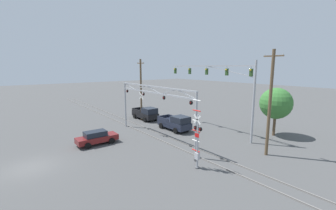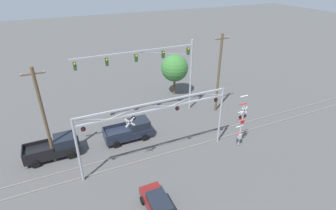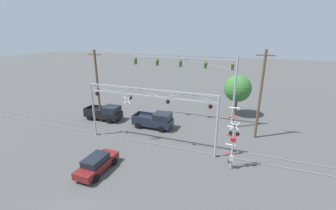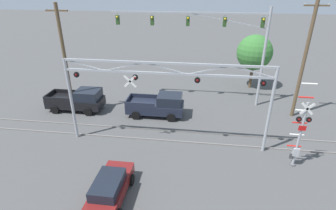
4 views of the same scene
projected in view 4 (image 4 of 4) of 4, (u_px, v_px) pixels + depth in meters
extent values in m
cube|color=gray|center=(167.00, 141.00, 19.42)|extent=(80.00, 0.08, 0.10)
cube|color=gray|center=(169.00, 131.00, 20.70)|extent=(80.00, 0.08, 0.10)
cylinder|color=#9EA0A5|center=(71.00, 100.00, 18.69)|extent=(0.20, 0.20, 6.12)
cylinder|color=#9EA0A5|center=(270.00, 112.00, 17.05)|extent=(0.20, 0.20, 6.12)
cube|color=#9EA0A5|center=(166.00, 73.00, 16.88)|extent=(13.88, 0.14, 0.14)
cube|color=#9EA0A5|center=(166.00, 63.00, 16.58)|extent=(13.88, 0.14, 0.14)
cube|color=#9EA0A5|center=(84.00, 65.00, 17.38)|extent=(2.75, 0.08, 0.76)
cube|color=#9EA0A5|center=(124.00, 67.00, 17.06)|extent=(2.75, 0.08, 0.76)
cube|color=#9EA0A5|center=(166.00, 68.00, 16.73)|extent=(2.75, 0.08, 0.76)
cube|color=#9EA0A5|center=(209.00, 70.00, 16.40)|extent=(2.75, 0.08, 0.76)
cube|color=#9EA0A5|center=(254.00, 72.00, 16.08)|extent=(2.75, 0.08, 0.76)
cylinder|color=black|center=(77.00, 75.00, 17.76)|extent=(0.38, 0.10, 0.38)
sphere|color=#590C0C|center=(76.00, 75.00, 17.70)|extent=(0.18, 0.18, 0.18)
cylinder|color=#9EA0A5|center=(76.00, 71.00, 17.66)|extent=(0.04, 0.04, 0.10)
cylinder|color=black|center=(135.00, 77.00, 17.28)|extent=(0.38, 0.10, 0.38)
sphere|color=#590C0C|center=(135.00, 78.00, 17.21)|extent=(0.18, 0.18, 0.18)
cylinder|color=#9EA0A5|center=(135.00, 74.00, 17.17)|extent=(0.04, 0.04, 0.10)
cylinder|color=black|center=(197.00, 80.00, 16.79)|extent=(0.38, 0.10, 0.38)
sphere|color=#590C0C|center=(197.00, 81.00, 16.72)|extent=(0.18, 0.18, 0.18)
cylinder|color=#9EA0A5|center=(198.00, 77.00, 16.68)|extent=(0.04, 0.04, 0.10)
cylinder|color=black|center=(263.00, 83.00, 16.30)|extent=(0.38, 0.10, 0.38)
sphere|color=#590C0C|center=(263.00, 84.00, 16.23)|extent=(0.18, 0.18, 0.18)
cylinder|color=#9EA0A5|center=(264.00, 80.00, 16.19)|extent=(0.04, 0.04, 0.10)
cube|color=white|center=(130.00, 81.00, 17.34)|extent=(0.88, 0.03, 0.88)
cube|color=white|center=(130.00, 81.00, 17.34)|extent=(0.88, 0.03, 0.88)
cylinder|color=black|center=(130.00, 81.00, 17.32)|extent=(0.04, 0.04, 0.02)
cylinder|color=#9EA0A5|center=(300.00, 136.00, 15.97)|extent=(0.16, 0.16, 4.46)
cylinder|color=#59595B|center=(292.00, 164.00, 16.90)|extent=(0.35, 0.35, 0.10)
cube|color=white|center=(307.00, 109.00, 15.06)|extent=(0.78, 0.03, 0.78)
cube|color=white|center=(307.00, 109.00, 15.06)|extent=(0.78, 0.03, 0.78)
cylinder|color=black|center=(308.00, 109.00, 15.03)|extent=(0.04, 0.04, 0.02)
cylinder|color=black|center=(299.00, 119.00, 15.51)|extent=(0.32, 0.09, 0.32)
sphere|color=#590C0C|center=(299.00, 120.00, 15.46)|extent=(0.16, 0.16, 0.16)
cylinder|color=black|center=(309.00, 120.00, 15.44)|extent=(0.32, 0.09, 0.32)
sphere|color=#590C0C|center=(309.00, 120.00, 15.39)|extent=(0.16, 0.16, 0.16)
cube|color=#9EA0A5|center=(304.00, 119.00, 15.48)|extent=(0.64, 0.06, 0.06)
cube|color=red|center=(302.00, 128.00, 15.63)|extent=(0.44, 0.02, 0.32)
cube|color=#B2B2B7|center=(296.00, 152.00, 16.47)|extent=(0.36, 0.28, 0.56)
cylinder|color=red|center=(294.00, 146.00, 16.32)|extent=(0.83, 0.09, 0.09)
cylinder|color=white|center=(297.00, 135.00, 15.96)|extent=(0.83, 0.09, 0.09)
cylinder|color=red|center=(300.00, 123.00, 15.60)|extent=(0.83, 0.09, 0.09)
cylinder|color=white|center=(303.00, 110.00, 15.25)|extent=(0.83, 0.09, 0.09)
cylinder|color=red|center=(306.00, 97.00, 14.89)|extent=(0.83, 0.09, 0.09)
cylinder|color=white|center=(309.00, 84.00, 14.53)|extent=(0.83, 0.09, 0.09)
cube|color=#3F3F42|center=(292.00, 156.00, 16.65)|extent=(0.24, 0.12, 0.36)
cylinder|color=#9EA0A5|center=(263.00, 60.00, 23.19)|extent=(0.24, 0.24, 8.90)
cube|color=#9EA0A5|center=(188.00, 13.00, 22.35)|extent=(13.56, 0.14, 0.14)
cube|color=#9EA0A5|center=(228.00, 21.00, 22.20)|extent=(6.79, 0.08, 1.28)
cylinder|color=#9EA0A5|center=(117.00, 13.00, 23.16)|extent=(0.04, 0.04, 0.30)
cube|color=#28471E|center=(118.00, 20.00, 23.40)|extent=(0.30, 0.26, 0.80)
sphere|color=yellow|center=(117.00, 17.00, 23.14)|extent=(0.18, 0.18, 0.18)
cylinder|color=#9EA0A5|center=(152.00, 14.00, 22.79)|extent=(0.04, 0.04, 0.30)
cube|color=#28471E|center=(152.00, 21.00, 23.03)|extent=(0.30, 0.26, 0.80)
sphere|color=yellow|center=(152.00, 18.00, 22.76)|extent=(0.18, 0.18, 0.18)
cylinder|color=#9EA0A5|center=(188.00, 15.00, 22.41)|extent=(0.04, 0.04, 0.30)
cube|color=#28471E|center=(188.00, 21.00, 22.65)|extent=(0.30, 0.26, 0.80)
sphere|color=yellow|center=(188.00, 18.00, 22.39)|extent=(0.18, 0.18, 0.18)
cylinder|color=#9EA0A5|center=(225.00, 15.00, 22.04)|extent=(0.04, 0.04, 0.30)
cube|color=#28471E|center=(225.00, 22.00, 22.27)|extent=(0.30, 0.26, 0.80)
sphere|color=yellow|center=(225.00, 19.00, 22.01)|extent=(0.18, 0.18, 0.18)
cylinder|color=#9EA0A5|center=(264.00, 16.00, 21.66)|extent=(0.04, 0.04, 0.30)
cube|color=#28471E|center=(263.00, 23.00, 21.90)|extent=(0.30, 0.26, 0.80)
sphere|color=yellow|center=(264.00, 20.00, 21.63)|extent=(0.18, 0.18, 0.18)
cube|color=#1E2333|center=(155.00, 107.00, 22.89)|extent=(4.90, 1.98, 0.81)
cube|color=black|center=(170.00, 99.00, 22.38)|extent=(2.03, 1.82, 0.83)
cube|color=#1E2333|center=(140.00, 105.00, 21.92)|extent=(2.47, 0.08, 0.37)
cube|color=#1E2333|center=(145.00, 96.00, 23.62)|extent=(2.47, 0.08, 0.37)
cube|color=#1E2333|center=(128.00, 99.00, 22.92)|extent=(0.10, 1.90, 0.37)
cylinder|color=black|center=(171.00, 118.00, 21.99)|extent=(0.75, 0.24, 0.75)
cylinder|color=black|center=(174.00, 107.00, 23.78)|extent=(0.75, 0.24, 0.75)
cylinder|color=black|center=(136.00, 115.00, 22.35)|extent=(0.75, 0.24, 0.75)
cylinder|color=black|center=(141.00, 105.00, 24.14)|extent=(0.75, 0.24, 0.75)
cube|color=black|center=(76.00, 102.00, 23.86)|extent=(5.00, 1.98, 0.81)
cube|color=black|center=(88.00, 94.00, 23.35)|extent=(2.07, 1.82, 0.83)
cube|color=black|center=(57.00, 100.00, 22.90)|extent=(2.53, 0.08, 0.37)
cube|color=black|center=(68.00, 91.00, 24.59)|extent=(2.53, 0.08, 0.37)
cube|color=black|center=(49.00, 95.00, 23.90)|extent=(0.10, 1.90, 0.37)
cylinder|color=black|center=(88.00, 112.00, 22.96)|extent=(0.75, 0.24, 0.75)
cylinder|color=black|center=(97.00, 102.00, 24.75)|extent=(0.75, 0.24, 0.75)
cylinder|color=black|center=(55.00, 110.00, 23.33)|extent=(0.75, 0.24, 0.75)
cylinder|color=black|center=(66.00, 100.00, 25.12)|extent=(0.75, 0.24, 0.75)
cube|color=maroon|center=(110.00, 190.00, 14.03)|extent=(1.61, 4.28, 0.59)
cube|color=black|center=(108.00, 184.00, 13.63)|extent=(1.37, 2.23, 0.56)
cylinder|color=black|center=(104.00, 177.00, 15.41)|extent=(0.24, 0.64, 0.64)
cylinder|color=black|center=(131.00, 180.00, 15.21)|extent=(0.24, 0.64, 0.64)
cylinder|color=brown|center=(66.00, 63.00, 21.58)|extent=(0.28, 0.28, 9.33)
cube|color=brown|center=(57.00, 11.00, 19.83)|extent=(1.80, 0.12, 0.12)
cylinder|color=silver|center=(46.00, 9.00, 19.88)|extent=(0.08, 0.08, 0.12)
cylinder|color=silver|center=(67.00, 9.00, 19.68)|extent=(0.08, 0.08, 0.12)
cylinder|color=brown|center=(304.00, 62.00, 21.03)|extent=(0.28, 0.28, 9.73)
cube|color=brown|center=(317.00, 5.00, 19.20)|extent=(1.80, 0.12, 0.12)
cylinder|color=silver|center=(305.00, 4.00, 19.25)|extent=(0.08, 0.08, 0.12)
cylinder|color=silver|center=(329.00, 4.00, 19.06)|extent=(0.08, 0.08, 0.12)
cylinder|color=brown|center=(251.00, 76.00, 28.71)|extent=(0.32, 0.32, 2.63)
sphere|color=#387533|center=(254.00, 52.00, 27.58)|extent=(3.71, 3.71, 3.71)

